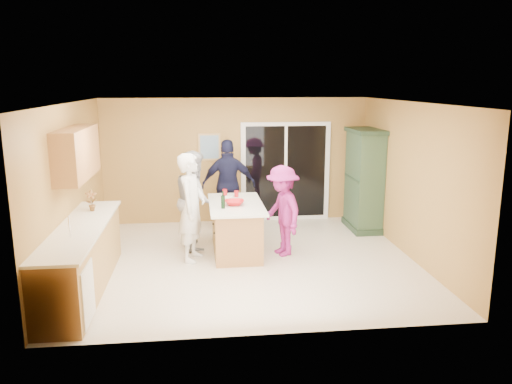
{
  "coord_description": "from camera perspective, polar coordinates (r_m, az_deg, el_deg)",
  "views": [
    {
      "loc": [
        -0.75,
        -7.83,
        2.91
      ],
      "look_at": [
        0.15,
        0.1,
        1.15
      ],
      "focal_mm": 35.0,
      "sensor_mm": 36.0,
      "label": 1
    }
  ],
  "objects": [
    {
      "name": "woman_navy",
      "position": [
        9.94,
        -3.15,
        0.81
      ],
      "size": [
        1.07,
        0.44,
        1.82
      ],
      "primitive_type": "imported",
      "rotation": [
        0.0,
        0.0,
        3.14
      ],
      "color": "#181B36",
      "rests_on": "floor"
    },
    {
      "name": "wine_bottle",
      "position": [
        8.2,
        -3.79,
        -1.11
      ],
      "size": [
        0.07,
        0.07,
        0.29
      ],
      "rotation": [
        0.0,
        0.0,
        -0.41
      ],
      "color": "black",
      "rests_on": "kitchen_island"
    },
    {
      "name": "serving_bowl",
      "position": [
        8.43,
        -2.48,
        -1.21
      ],
      "size": [
        0.35,
        0.35,
        0.08
      ],
      "primitive_type": "imported",
      "rotation": [
        0.0,
        0.0,
        -0.07
      ],
      "color": "red",
      "rests_on": "kitchen_island"
    },
    {
      "name": "floor",
      "position": [
        8.39,
        -0.95,
        -7.87
      ],
      "size": [
        5.5,
        5.5,
        0.0
      ],
      "primitive_type": "plane",
      "color": "silver",
      "rests_on": "ground"
    },
    {
      "name": "left_cabinet_run",
      "position": [
        7.4,
        -19.51,
        -7.62
      ],
      "size": [
        0.65,
        3.05,
        1.24
      ],
      "color": "#AB8042",
      "rests_on": "floor"
    },
    {
      "name": "wall_front",
      "position": [
        5.62,
        1.49,
        -4.23
      ],
      "size": [
        5.5,
        0.1,
        2.6
      ],
      "primitive_type": "cube",
      "color": "tan",
      "rests_on": "ground"
    },
    {
      "name": "kitchen_island",
      "position": [
        8.67,
        -2.29,
        -4.31
      ],
      "size": [
        0.92,
        1.68,
        0.88
      ],
      "rotation": [
        0.0,
        0.0,
        0.01
      ],
      "color": "#AB8042",
      "rests_on": "floor"
    },
    {
      "name": "framed_picture",
      "position": [
        10.39,
        -5.35,
        5.15
      ],
      "size": [
        0.46,
        0.04,
        0.56
      ],
      "color": "tan",
      "rests_on": "wall_back"
    },
    {
      "name": "tumbler_near",
      "position": [
        9.02,
        -2.26,
        -0.2
      ],
      "size": [
        0.1,
        0.1,
        0.11
      ],
      "primitive_type": "cylinder",
      "rotation": [
        0.0,
        0.0,
        0.38
      ],
      "color": "red",
      "rests_on": "kitchen_island"
    },
    {
      "name": "green_hutch",
      "position": [
        10.16,
        12.24,
        1.23
      ],
      "size": [
        0.58,
        1.1,
        2.02
      ],
      "color": "#223624",
      "rests_on": "floor"
    },
    {
      "name": "woman_grey",
      "position": [
        8.92,
        -7.02,
        -0.86
      ],
      "size": [
        0.77,
        0.93,
        1.74
      ],
      "primitive_type": "imported",
      "rotation": [
        0.0,
        0.0,
        1.71
      ],
      "color": "#A09FA2",
      "rests_on": "floor"
    },
    {
      "name": "tumbler_far",
      "position": [
        9.09,
        -3.59,
        -0.07
      ],
      "size": [
        0.11,
        0.11,
        0.13
      ],
      "primitive_type": "cylinder",
      "rotation": [
        0.0,
        0.0,
        -0.3
      ],
      "color": "red",
      "rests_on": "kitchen_island"
    },
    {
      "name": "tulip_vase",
      "position": [
        8.18,
        -18.3,
        -0.94
      ],
      "size": [
        0.2,
        0.15,
        0.33
      ],
      "primitive_type": "imported",
      "rotation": [
        0.0,
        0.0,
        0.21
      ],
      "color": "#AD1113",
      "rests_on": "left_cabinet_run"
    },
    {
      "name": "wall_back",
      "position": [
        10.48,
        -2.31,
        3.6
      ],
      "size": [
        5.5,
        0.1,
        2.6
      ],
      "primitive_type": "cube",
      "color": "tan",
      "rests_on": "ground"
    },
    {
      "name": "ceiling",
      "position": [
        7.87,
        -1.02,
        10.18
      ],
      "size": [
        5.5,
        5.0,
        0.1
      ],
      "primitive_type": "cube",
      "color": "silver",
      "rests_on": "wall_back"
    },
    {
      "name": "white_plate",
      "position": [
        9.1,
        -3.34,
        -0.41
      ],
      "size": [
        0.3,
        0.3,
        0.02
      ],
      "primitive_type": "cylinder",
      "rotation": [
        0.0,
        0.0,
        0.36
      ],
      "color": "white",
      "rests_on": "kitchen_island"
    },
    {
      "name": "woman_magenta",
      "position": [
        8.49,
        3.04,
        -2.16
      ],
      "size": [
        0.85,
        1.13,
        1.55
      ],
      "primitive_type": "imported",
      "rotation": [
        0.0,
        0.0,
        -1.26
      ],
      "color": "#9C2279",
      "rests_on": "floor"
    },
    {
      "name": "wall_right",
      "position": [
        8.73,
        17.3,
        1.24
      ],
      "size": [
        0.1,
        5.0,
        2.6
      ],
      "primitive_type": "cube",
      "color": "tan",
      "rests_on": "ground"
    },
    {
      "name": "wall_left",
      "position": [
        8.24,
        -20.39,
        0.38
      ],
      "size": [
        0.1,
        5.0,
        2.6
      ],
      "primitive_type": "cube",
      "color": "tan",
      "rests_on": "ground"
    },
    {
      "name": "sliding_door",
      "position": [
        10.61,
        3.39,
        2.33
      ],
      "size": [
        1.9,
        0.07,
        2.1
      ],
      "color": "white",
      "rests_on": "floor"
    },
    {
      "name": "upper_cabinets",
      "position": [
        7.91,
        -19.81,
        4.18
      ],
      "size": [
        0.35,
        1.6,
        0.75
      ],
      "primitive_type": "cube",
      "color": "#AB8042",
      "rests_on": "wall_left"
    },
    {
      "name": "woman_white",
      "position": [
        8.25,
        -7.35,
        -1.78
      ],
      "size": [
        0.6,
        0.75,
        1.8
      ],
      "primitive_type": "imported",
      "rotation": [
        0.0,
        0.0,
        1.28
      ],
      "color": "silver",
      "rests_on": "floor"
    }
  ]
}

